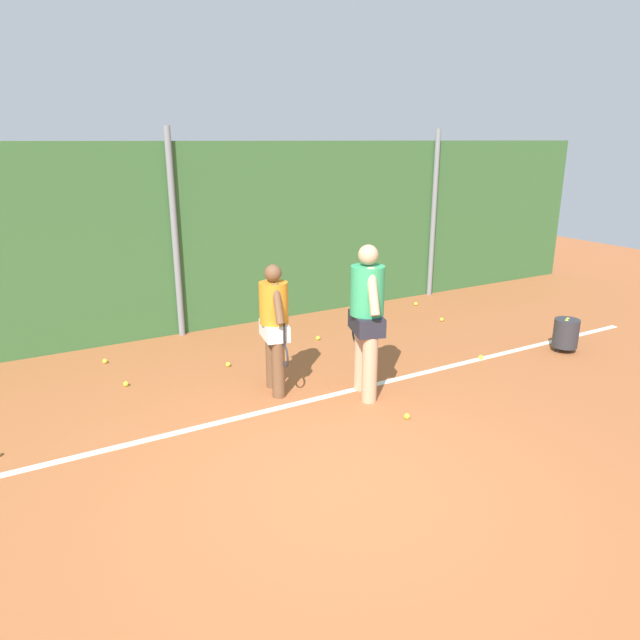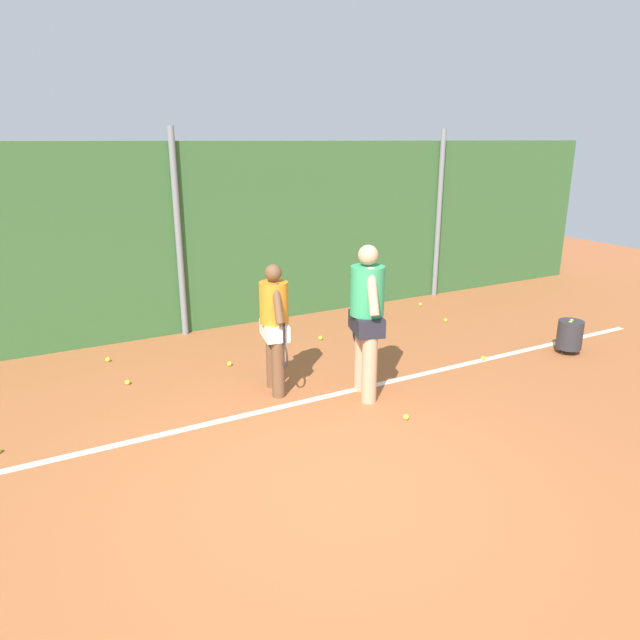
# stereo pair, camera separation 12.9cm
# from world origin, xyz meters

# --- Properties ---
(ground_plane) EXTENTS (27.38, 27.38, 0.00)m
(ground_plane) POSITION_xyz_m (0.00, 1.50, 0.00)
(ground_plane) COLOR #A85B33
(hedge_fence_backdrop) EXTENTS (17.80, 0.25, 3.00)m
(hedge_fence_backdrop) POSITION_xyz_m (0.00, 5.13, 1.50)
(hedge_fence_backdrop) COLOR #386633
(hedge_fence_backdrop) RESTS_ON ground_plane
(fence_post_center) EXTENTS (0.10, 0.10, 3.22)m
(fence_post_center) POSITION_xyz_m (0.00, 4.96, 1.61)
(fence_post_center) COLOR gray
(fence_post_center) RESTS_ON ground_plane
(fence_post_right) EXTENTS (0.10, 0.10, 3.22)m
(fence_post_right) POSITION_xyz_m (5.13, 4.96, 1.61)
(fence_post_right) COLOR gray
(fence_post_right) RESTS_ON ground_plane
(court_baseline_paint) EXTENTS (13.01, 0.10, 0.01)m
(court_baseline_paint) POSITION_xyz_m (0.00, 1.75, 0.00)
(court_baseline_paint) COLOR white
(court_baseline_paint) RESTS_ON ground_plane
(player_foreground_near) EXTENTS (0.48, 0.83, 1.87)m
(player_foreground_near) POSITION_xyz_m (1.28, 1.57, 1.05)
(player_foreground_near) COLOR tan
(player_foreground_near) RESTS_ON ground_plane
(player_midcourt) EXTENTS (0.37, 0.76, 1.62)m
(player_midcourt) POSITION_xyz_m (0.36, 2.20, 0.91)
(player_midcourt) COLOR brown
(player_midcourt) RESTS_ON ground_plane
(ball_hopper) EXTENTS (0.36, 0.36, 0.51)m
(ball_hopper) POSITION_xyz_m (4.72, 1.37, 0.29)
(ball_hopper) COLOR #2D2D33
(ball_hopper) RESTS_ON ground_plane
(tennis_ball_0) EXTENTS (0.07, 0.07, 0.07)m
(tennis_ball_0) POSITION_xyz_m (1.78, 3.63, 0.03)
(tennis_ball_0) COLOR #CCDB33
(tennis_ball_0) RESTS_ON ground_plane
(tennis_ball_3) EXTENTS (0.07, 0.07, 0.07)m
(tennis_ball_3) POSITION_xyz_m (1.33, 0.78, 0.03)
(tennis_ball_3) COLOR #CCDB33
(tennis_ball_3) RESTS_ON ground_plane
(tennis_ball_4) EXTENTS (0.07, 0.07, 0.07)m
(tennis_ball_4) POSITION_xyz_m (4.38, 4.44, 0.03)
(tennis_ball_4) COLOR #CCDB33
(tennis_ball_4) RESTS_ON ground_plane
(tennis_ball_5) EXTENTS (0.07, 0.07, 0.07)m
(tennis_ball_5) POSITION_xyz_m (-1.32, 4.25, 0.03)
(tennis_ball_5) COLOR #CCDB33
(tennis_ball_5) RESTS_ON ground_plane
(tennis_ball_6) EXTENTS (0.07, 0.07, 0.07)m
(tennis_ball_6) POSITION_xyz_m (-1.24, 3.29, 0.03)
(tennis_ball_6) COLOR #CCDB33
(tennis_ball_6) RESTS_ON ground_plane
(tennis_ball_7) EXTENTS (0.07, 0.07, 0.07)m
(tennis_ball_7) POSITION_xyz_m (3.40, 1.74, 0.03)
(tennis_ball_7) COLOR #CCDB33
(tennis_ball_7) RESTS_ON ground_plane
(tennis_ball_8) EXTENTS (0.07, 0.07, 0.07)m
(tennis_ball_8) POSITION_xyz_m (4.13, 3.42, 0.03)
(tennis_ball_8) COLOR #CCDB33
(tennis_ball_8) RESTS_ON ground_plane
(tennis_ball_12) EXTENTS (0.07, 0.07, 0.07)m
(tennis_ball_12) POSITION_xyz_m (0.14, 3.28, 0.03)
(tennis_ball_12) COLOR #CCDB33
(tennis_ball_12) RESTS_ON ground_plane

